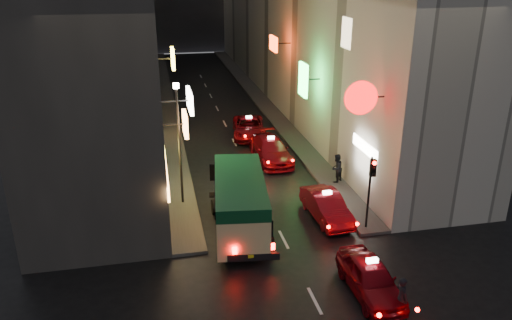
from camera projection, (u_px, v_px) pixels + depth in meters
sidewalk_left at (166, 101)px, 44.92m from camera, size 1.50×52.00×0.15m
sidewalk_right at (258, 97)px, 46.54m from camera, size 1.50×52.00×0.15m
minibus at (240, 199)px, 22.58m from camera, size 2.94×6.49×2.69m
taxi_near at (371, 275)px, 18.60m from camera, size 2.03×4.89×1.72m
taxi_second at (327, 204)px, 24.12m from camera, size 2.26×4.91×1.69m
taxi_third at (271, 148)px, 31.31m from camera, size 2.29×5.32×1.84m
taxi_far at (249, 126)px, 35.77m from camera, size 2.74×5.21×1.75m
pedestrian_crossing at (402, 295)px, 17.30m from camera, size 0.44×0.63×1.80m
pedestrian_sidewalk at (337, 166)px, 27.84m from camera, size 0.82×0.77×1.85m
traffic_light at (372, 178)px, 22.28m from camera, size 0.26×0.43×3.50m
lamp_post at (179, 136)px, 24.46m from camera, size 0.28×0.28×6.22m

